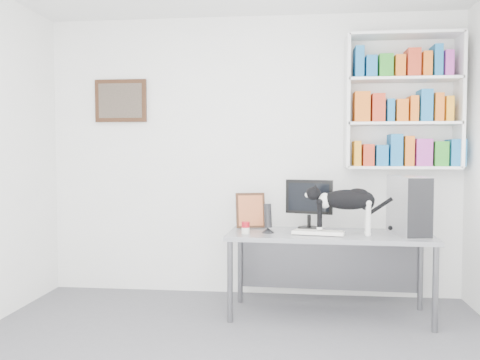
# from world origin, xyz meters

# --- Properties ---
(room) EXTENTS (4.01, 4.01, 2.70)m
(room) POSITION_xyz_m (0.00, 0.00, 1.35)
(room) COLOR #5B5A60
(room) RESTS_ON ground
(bookshelf) EXTENTS (1.03, 0.28, 1.24)m
(bookshelf) POSITION_xyz_m (1.40, 1.85, 1.85)
(bookshelf) COLOR white
(bookshelf) RESTS_ON room
(wall_art) EXTENTS (0.52, 0.04, 0.42)m
(wall_art) POSITION_xyz_m (-1.30, 1.97, 1.90)
(wall_art) COLOR #402614
(wall_art) RESTS_ON room
(desk) EXTENTS (1.72, 0.73, 0.71)m
(desk) POSITION_xyz_m (0.71, 1.36, 0.35)
(desk) COLOR gray
(desk) RESTS_ON room
(monitor) EXTENTS (0.46, 0.31, 0.45)m
(monitor) POSITION_xyz_m (0.55, 1.57, 0.93)
(monitor) COLOR black
(monitor) RESTS_ON desk
(keyboard) EXTENTS (0.44, 0.23, 0.03)m
(keyboard) POSITION_xyz_m (0.62, 1.28, 0.72)
(keyboard) COLOR white
(keyboard) RESTS_ON desk
(pc_tower) EXTENTS (0.29, 0.51, 0.48)m
(pc_tower) POSITION_xyz_m (1.36, 1.37, 0.95)
(pc_tower) COLOR silver
(pc_tower) RESTS_ON desk
(speaker) EXTENTS (0.14, 0.14, 0.26)m
(speaker) POSITION_xyz_m (0.20, 1.32, 0.84)
(speaker) COLOR black
(speaker) RESTS_ON desk
(leaning_print) EXTENTS (0.28, 0.17, 0.33)m
(leaning_print) POSITION_xyz_m (0.03, 1.59, 0.87)
(leaning_print) COLOR #402614
(leaning_print) RESTS_ON desk
(soup_can) EXTENTS (0.09, 0.09, 0.10)m
(soup_can) POSITION_xyz_m (0.02, 1.26, 0.76)
(soup_can) COLOR #A50E19
(soup_can) RESTS_ON desk
(cat) EXTENTS (0.64, 0.20, 0.39)m
(cat) POSITION_xyz_m (0.84, 1.29, 0.90)
(cat) COLOR black
(cat) RESTS_ON desk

